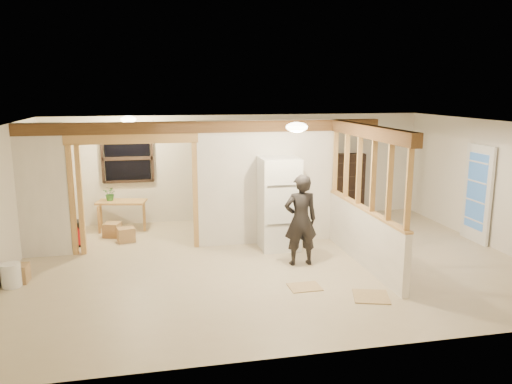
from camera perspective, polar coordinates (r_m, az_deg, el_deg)
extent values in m
cube|color=#C4B392|center=(9.19, 1.73, -8.01)|extent=(9.00, 6.50, 0.01)
cube|color=white|center=(8.67, 1.83, 7.76)|extent=(9.00, 6.50, 0.01)
cube|color=silver|center=(11.98, -1.86, 2.83)|extent=(9.00, 0.01, 2.50)
cube|color=silver|center=(5.85, 9.28, -6.84)|extent=(9.00, 0.01, 2.50)
cube|color=silver|center=(10.81, 25.66, 0.71)|extent=(0.01, 6.50, 2.50)
cube|color=white|center=(9.99, -23.19, 0.11)|extent=(0.90, 0.12, 2.50)
cube|color=white|center=(10.04, 1.29, 1.11)|extent=(2.80, 0.12, 2.50)
cube|color=tan|center=(9.82, -13.66, -0.35)|extent=(2.46, 0.14, 2.20)
cube|color=brown|center=(9.69, -5.67, 7.41)|extent=(7.00, 0.18, 0.22)
cube|color=brown|center=(8.83, 12.67, 6.77)|extent=(0.18, 3.30, 0.22)
cube|color=white|center=(9.17, 12.14, -5.00)|extent=(0.12, 3.20, 1.00)
cube|color=tan|center=(8.91, 12.46, 2.16)|extent=(0.14, 3.20, 1.32)
cube|color=black|center=(11.70, -14.47, 3.74)|extent=(1.12, 0.10, 1.10)
cube|color=white|center=(11.12, 23.98, -0.18)|extent=(0.12, 0.86, 2.00)
ellipsoid|color=#FFEABF|center=(8.27, 4.68, 7.40)|extent=(0.36, 0.36, 0.16)
ellipsoid|color=#FFEABF|center=(10.74, -14.38, 8.05)|extent=(0.32, 0.32, 0.14)
ellipsoid|color=#FFD88C|center=(10.05, -11.60, 6.24)|extent=(0.07, 0.07, 0.07)
cube|color=white|center=(9.74, 2.64, -1.32)|extent=(0.74, 0.72, 1.80)
imported|color=black|center=(8.87, 5.12, -3.20)|extent=(0.60, 0.39, 1.64)
cube|color=tan|center=(11.54, -15.05, -2.57)|extent=(1.13, 0.73, 0.66)
imported|color=#377030|center=(11.51, -16.31, -0.17)|extent=(0.37, 0.35, 0.32)
cylinder|color=#B10F0F|center=(10.67, -19.99, -4.46)|extent=(0.47, 0.47, 0.51)
cube|color=black|center=(12.62, 10.52, 0.87)|extent=(0.77, 0.26, 1.54)
cylinder|color=white|center=(8.91, -26.20, -8.54)|extent=(0.37, 0.37, 0.39)
cube|color=#A57E50|center=(10.67, -14.63, -4.74)|extent=(0.39, 0.36, 0.29)
cube|color=#A57E50|center=(11.10, -16.11, -4.16)|extent=(0.41, 0.41, 0.30)
cube|color=#A57E50|center=(9.09, -25.71, -8.42)|extent=(0.38, 0.31, 0.30)
cube|color=tan|center=(7.91, 13.01, -11.56)|extent=(0.66, 0.66, 0.02)
cube|color=tan|center=(8.10, 5.58, -10.75)|extent=(0.51, 0.41, 0.02)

